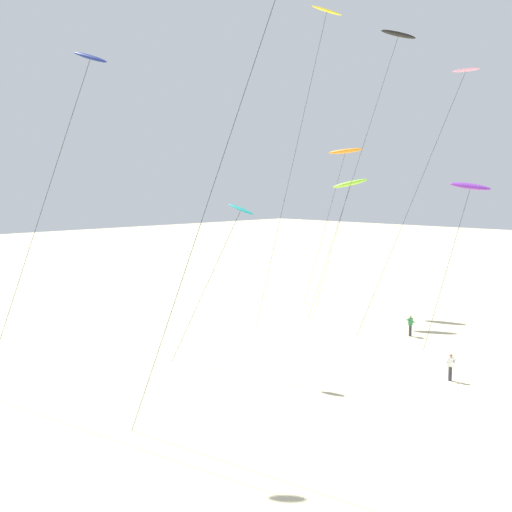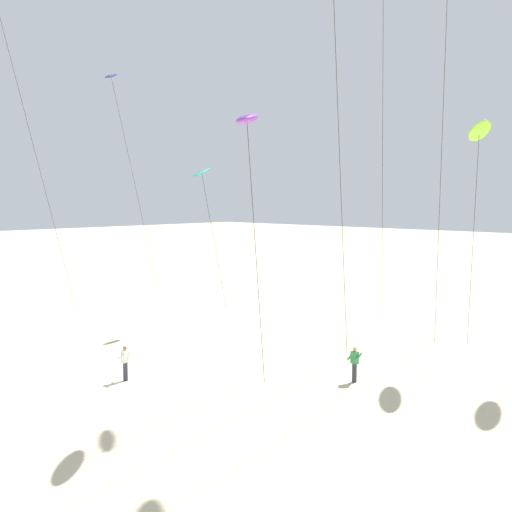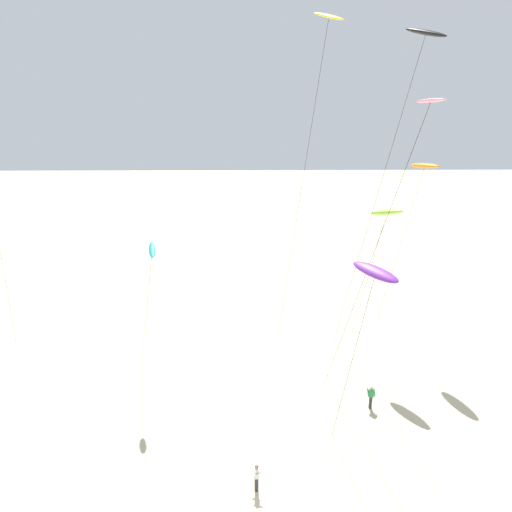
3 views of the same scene
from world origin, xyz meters
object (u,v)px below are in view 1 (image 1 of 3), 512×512
at_px(kite_orange, 345,152).
at_px(kite_pink, 462,80).
at_px(kite_yellow, 325,18).
at_px(kite_lime, 350,184).
at_px(kite_purple, 470,187).
at_px(kite_flyer_middle, 410,325).
at_px(kite_navy, 87,66).
at_px(kite_flyer_nearest, 450,366).
at_px(kite_teal, 239,213).
at_px(kite_black, 397,37).

bearing_deg(kite_orange, kite_pink, -110.72).
bearing_deg(kite_yellow, kite_orange, 26.15).
height_order(kite_lime, kite_purple, kite_lime).
height_order(kite_orange, kite_flyer_middle, kite_orange).
height_order(kite_navy, kite_flyer_middle, kite_navy).
distance_m(kite_lime, kite_yellow, 13.91).
distance_m(kite_yellow, kite_flyer_middle, 24.91).
xyz_separation_m(kite_navy, kite_flyer_middle, (25.31, -3.70, -16.65)).
distance_m(kite_lime, kite_purple, 13.49).
distance_m(kite_pink, kite_orange, 15.59).
distance_m(kite_pink, kite_flyer_nearest, 20.72).
xyz_separation_m(kite_teal, kite_orange, (20.89, 7.10, 4.98)).
bearing_deg(kite_navy, kite_teal, 0.51).
distance_m(kite_teal, kite_navy, 12.81).
relative_size(kite_pink, kite_teal, 1.89).
height_order(kite_yellow, kite_orange, kite_yellow).
distance_m(kite_pink, kite_black, 8.00).
bearing_deg(kite_pink, kite_purple, -140.03).
xyz_separation_m(kite_yellow, kite_flyer_middle, (2.99, -6.49, -23.86)).
xyz_separation_m(kite_teal, kite_yellow, (11.93, 2.70, 14.72)).
bearing_deg(kite_purple, kite_teal, 145.44).
bearing_deg(kite_flyer_nearest, kite_pink, 25.69).
xyz_separation_m(kite_purple, kite_yellow, (-1.16, 11.72, 13.10)).
relative_size(kite_teal, kite_orange, 0.69).
bearing_deg(kite_flyer_nearest, kite_teal, 122.59).
relative_size(kite_yellow, kite_flyer_nearest, 15.42).
bearing_deg(kite_orange, kite_flyer_nearest, -127.37).
distance_m(kite_pink, kite_teal, 19.42).
xyz_separation_m(kite_black, kite_orange, (3.54, 7.55, -8.66)).
height_order(kite_orange, kite_flyer_nearest, kite_orange).
height_order(kite_purple, kite_yellow, kite_yellow).
bearing_deg(kite_flyer_middle, kite_flyer_nearest, -137.44).
relative_size(kite_lime, kite_black, 0.51).
xyz_separation_m(kite_pink, kite_teal, (-15.59, 6.92, -9.28)).
xyz_separation_m(kite_yellow, kite_black, (5.41, -3.15, -1.07)).
height_order(kite_navy, kite_black, kite_black).
bearing_deg(kite_teal, kite_pink, -23.94).
bearing_deg(kite_orange, kite_teal, -161.24).
relative_size(kite_navy, kite_flyer_middle, 11.02).
xyz_separation_m(kite_navy, kite_flyer_nearest, (17.43, -10.94, -16.65)).
distance_m(kite_navy, kite_flyer_nearest, 26.47).
height_order(kite_pink, kite_navy, kite_pink).
bearing_deg(kite_lime, kite_flyer_middle, -106.36).
relative_size(kite_lime, kite_pink, 0.62).
height_order(kite_pink, kite_teal, kite_pink).
bearing_deg(kite_teal, kite_flyer_middle, -14.26).
relative_size(kite_lime, kite_purple, 1.03).
bearing_deg(kite_black, kite_yellow, 149.78).
xyz_separation_m(kite_flyer_nearest, kite_flyer_middle, (7.88, 7.24, 0.00)).
xyz_separation_m(kite_orange, kite_flyer_middle, (-5.97, -10.89, -14.13)).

